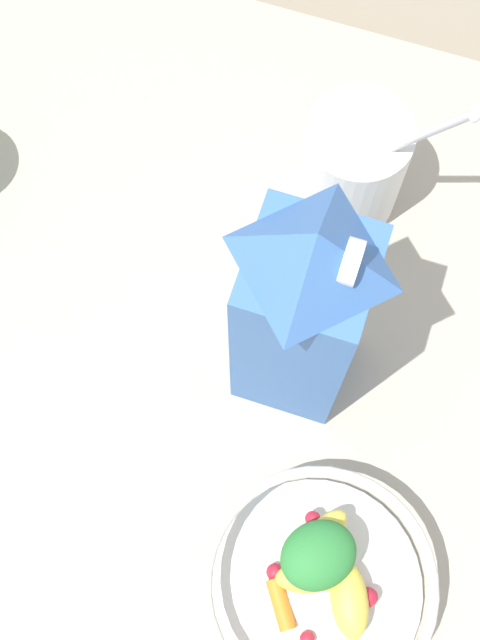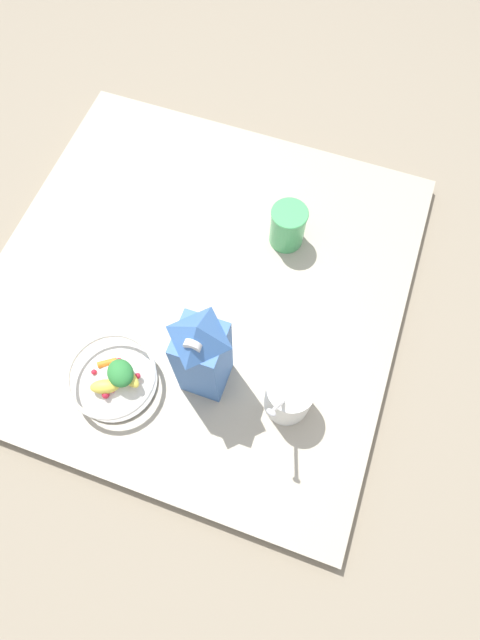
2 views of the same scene
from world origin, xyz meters
TOP-DOWN VIEW (x-y plane):
  - ground_plane at (0.00, 0.00)m, footprint 6.00×6.00m
  - countertop at (0.00, 0.00)m, footprint 1.01×1.01m
  - fruit_bowl at (-0.08, -0.30)m, footprint 0.20×0.20m
  - milk_carton at (0.11, -0.22)m, footprint 0.09×0.09m
  - yogurt_tub at (0.30, -0.22)m, footprint 0.10×0.14m
  - drinking_cup at (0.17, 0.19)m, footprint 0.09×0.09m

SIDE VIEW (x-z plane):
  - ground_plane at x=0.00m, z-range 0.00..0.00m
  - countertop at x=0.00m, z-range 0.00..0.04m
  - fruit_bowl at x=-0.08m, z-range 0.04..0.12m
  - drinking_cup at x=0.17m, z-range 0.04..0.16m
  - yogurt_tub at x=0.30m, z-range -0.01..0.23m
  - milk_carton at x=0.11m, z-range 0.04..0.35m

